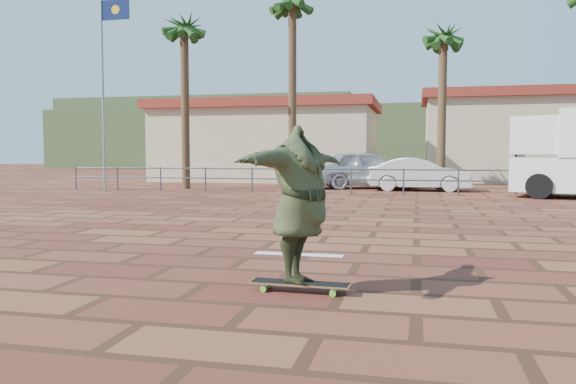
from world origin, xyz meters
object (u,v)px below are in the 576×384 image
object	(u,v)px
skateboarder	(300,204)
car_white	(419,174)
car_silver	(365,169)
longboard	(300,284)

from	to	relation	value
skateboarder	car_white	distance (m)	17.98
car_silver	car_white	size ratio (longest dim) A/B	1.20
skateboarder	car_silver	xyz separation A→B (m)	(-0.99, 19.12, -0.15)
car_silver	car_white	distance (m)	2.66
car_white	car_silver	bearing A→B (deg)	62.55
skateboarder	car_silver	size ratio (longest dim) A/B	0.44
longboard	skateboarder	world-z (taller)	skateboarder
skateboarder	car_white	xyz separation A→B (m)	(1.38, 17.92, -0.32)
longboard	car_white	world-z (taller)	car_white
longboard	car_white	distance (m)	17.99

